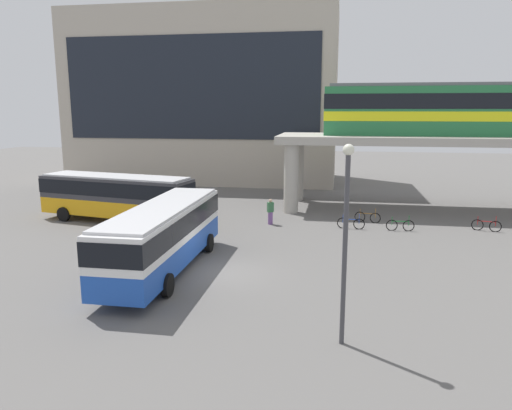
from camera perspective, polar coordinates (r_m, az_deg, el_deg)
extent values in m
plane|color=#605E5B|center=(32.91, 0.26, -2.32)|extent=(120.00, 120.00, 0.00)
cube|color=#B2A899|center=(54.27, -5.95, 12.36)|extent=(28.13, 11.04, 17.69)
cube|color=black|center=(48.96, -7.75, 13.48)|extent=(25.32, 0.10, 9.91)
cube|color=#ADA89E|center=(39.71, 23.21, 7.03)|extent=(27.68, 6.89, 0.60)
cylinder|color=#ADA89E|center=(36.44, 4.14, 3.07)|extent=(1.10, 1.10, 5.12)
cylinder|color=#ADA89E|center=(41.66, 4.85, 4.08)|extent=(1.10, 1.10, 5.12)
cube|color=#26723F|center=(39.36, 21.57, 10.19)|extent=(18.12, 2.90, 3.60)
cube|color=yellow|center=(39.36, 21.53, 9.66)|extent=(18.18, 2.96, 0.70)
cube|color=black|center=(39.36, 21.65, 11.23)|extent=(18.18, 2.96, 1.10)
cube|color=slate|center=(39.40, 21.77, 12.97)|extent=(17.39, 2.61, 0.24)
cube|color=#1E4CB2|center=(23.78, -10.69, -5.22)|extent=(2.53, 11.01, 1.10)
cube|color=silver|center=(23.45, -10.81, -2.17)|extent=(2.53, 11.01, 1.50)
cube|color=black|center=(23.44, -10.81, -2.00)|extent=(2.57, 11.05, 0.96)
cube|color=silver|center=(23.28, -10.88, -0.23)|extent=(2.40, 10.46, 0.12)
cylinder|color=black|center=(27.53, -10.55, -4.15)|extent=(0.28, 1.00, 1.00)
cylinder|color=black|center=(26.78, -5.51, -4.44)|extent=(0.28, 1.00, 1.00)
cylinder|color=black|center=(21.75, -16.61, -8.60)|extent=(0.28, 1.00, 1.00)
cylinder|color=black|center=(20.80, -10.34, -9.23)|extent=(0.28, 1.00, 1.00)
cube|color=orange|center=(34.99, -16.03, -0.19)|extent=(11.28, 4.57, 1.10)
cube|color=#333338|center=(34.77, -16.14, 1.91)|extent=(11.28, 4.57, 1.50)
cube|color=black|center=(34.75, -16.15, 2.03)|extent=(11.32, 4.62, 0.96)
cube|color=silver|center=(34.65, -16.22, 3.23)|extent=(10.71, 4.34, 0.12)
cylinder|color=black|center=(36.37, -21.61, -1.01)|extent=(1.04, 0.47, 1.00)
cylinder|color=black|center=(38.21, -19.11, -0.28)|extent=(1.04, 0.47, 1.00)
cylinder|color=black|center=(32.35, -12.91, -1.94)|extent=(1.04, 0.47, 1.00)
cylinder|color=black|center=(34.41, -10.62, -1.06)|extent=(1.04, 0.47, 1.00)
torus|color=black|center=(34.51, 26.26, -2.28)|extent=(0.73, 0.26, 0.74)
torus|color=black|center=(34.50, 24.52, -2.14)|extent=(0.73, 0.26, 0.74)
cylinder|color=#B21E1E|center=(34.44, 25.43, -1.76)|extent=(1.02, 0.33, 0.05)
cylinder|color=#B21E1E|center=(34.44, 24.56, -1.65)|extent=(0.04, 0.04, 0.55)
cylinder|color=#B21E1E|center=(34.44, 26.31, -1.71)|extent=(0.04, 0.04, 0.65)
torus|color=black|center=(32.65, 17.45, -2.34)|extent=(0.74, 0.10, 0.74)
torus|color=black|center=(32.47, 15.63, -2.31)|extent=(0.74, 0.10, 0.74)
cylinder|color=#1E7F33|center=(32.50, 16.57, -1.85)|extent=(1.05, 0.10, 0.05)
cylinder|color=#1E7F33|center=(32.41, 15.66, -1.80)|extent=(0.04, 0.04, 0.55)
cylinder|color=#1E7F33|center=(32.58, 17.49, -1.74)|extent=(0.04, 0.04, 0.65)
torus|color=black|center=(34.33, 13.81, -1.50)|extent=(0.74, 0.21, 0.74)
torus|color=black|center=(34.47, 12.08, -1.37)|extent=(0.74, 0.21, 0.74)
cylinder|color=#996626|center=(34.34, 12.96, -0.98)|extent=(1.04, 0.26, 0.05)
cylinder|color=#996626|center=(34.41, 12.10, -0.88)|extent=(0.04, 0.04, 0.55)
cylinder|color=#996626|center=(34.26, 13.84, -0.93)|extent=(0.04, 0.04, 0.65)
torus|color=black|center=(32.32, 11.99, -2.20)|extent=(0.74, 0.13, 0.74)
torus|color=black|center=(32.39, 10.13, -2.10)|extent=(0.74, 0.13, 0.74)
cylinder|color=#1E3FA5|center=(32.29, 11.08, -1.67)|extent=(1.05, 0.15, 0.05)
cylinder|color=#1E3FA5|center=(32.33, 10.15, -1.58)|extent=(0.04, 0.04, 0.55)
cylinder|color=#1E3FA5|center=(32.25, 12.01, -1.60)|extent=(0.04, 0.04, 0.65)
cylinder|color=#724C8C|center=(32.97, 1.70, -1.55)|extent=(0.32, 0.32, 0.84)
cube|color=#33663F|center=(32.82, 1.71, -0.26)|extent=(0.48, 0.43, 0.67)
sphere|color=tan|center=(32.73, 1.71, 0.51)|extent=(0.23, 0.23, 0.23)
cylinder|color=#3F3F44|center=(15.96, 10.36, -5.51)|extent=(0.16, 0.16, 6.31)
sphere|color=silver|center=(15.35, 10.80, 6.39)|extent=(0.36, 0.36, 0.36)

